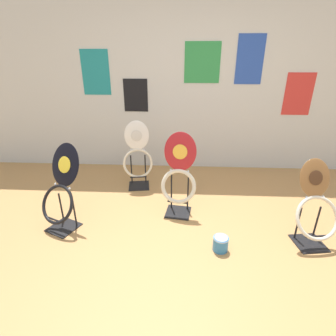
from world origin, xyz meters
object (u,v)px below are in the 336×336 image
toilet_seat_display_woodgrain (316,209)px  paint_can (221,243)px  toilet_seat_display_white_plain (138,156)px  toilet_seat_display_crimson_swirl (179,177)px  toilet_seat_display_jazz_black (61,193)px

toilet_seat_display_woodgrain → paint_can: 0.95m
toilet_seat_display_white_plain → toilet_seat_display_woodgrain: bearing=-30.3°
paint_can → toilet_seat_display_white_plain: bearing=128.0°
toilet_seat_display_crimson_swirl → paint_can: bearing=-56.6°
toilet_seat_display_jazz_black → toilet_seat_display_woodgrain: (2.50, -0.13, -0.02)m
toilet_seat_display_woodgrain → paint_can: (-0.88, -0.16, -0.31)m
toilet_seat_display_white_plain → toilet_seat_display_jazz_black: (-0.65, -0.95, -0.05)m
toilet_seat_display_crimson_swirl → toilet_seat_display_jazz_black: (-1.21, -0.33, -0.06)m
paint_can → toilet_seat_display_crimson_swirl: bearing=123.4°
toilet_seat_display_white_plain → toilet_seat_display_jazz_black: bearing=-124.2°
toilet_seat_display_crimson_swirl → paint_can: 0.84m
toilet_seat_display_crimson_swirl → toilet_seat_display_jazz_black: bearing=-164.9°
toilet_seat_display_white_plain → paint_can: (0.97, -1.24, -0.38)m
paint_can → toilet_seat_display_jazz_black: bearing=169.7°
toilet_seat_display_white_plain → toilet_seat_display_jazz_black: size_ratio=1.04×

